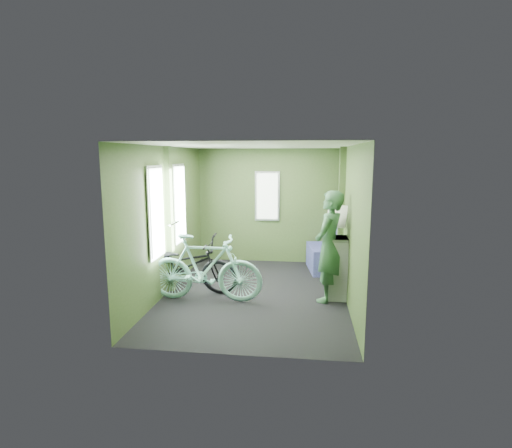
{
  "coord_description": "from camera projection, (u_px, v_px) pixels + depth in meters",
  "views": [
    {
      "loc": [
        0.75,
        -6.01,
        2.15
      ],
      "look_at": [
        0.0,
        0.1,
        1.1
      ],
      "focal_mm": 28.0,
      "sensor_mm": 36.0,
      "label": 1
    }
  ],
  "objects": [
    {
      "name": "bench_seat",
      "position": [
        325.0,
        255.0,
        7.56
      ],
      "size": [
        0.64,
        0.99,
        0.98
      ],
      "rotation": [
        0.0,
        0.0,
        0.14
      ],
      "color": "navy",
      "rests_on": "ground"
    },
    {
      "name": "room",
      "position": [
        253.0,
        203.0,
        6.13
      ],
      "size": [
        4.0,
        4.02,
        2.31
      ],
      "color": "black",
      "rests_on": "ground"
    },
    {
      "name": "bicycle_mint",
      "position": [
        205.0,
        301.0,
        5.98
      ],
      "size": [
        1.73,
        0.61,
        1.08
      ],
      "primitive_type": "imported",
      "rotation": [
        0.0,
        -0.1,
        1.56
      ],
      "color": "#8BD4C8",
      "rests_on": "ground"
    },
    {
      "name": "passenger",
      "position": [
        329.0,
        246.0,
        5.89
      ],
      "size": [
        0.61,
        0.76,
        1.66
      ],
      "rotation": [
        0.0,
        0.0,
        -1.99
      ],
      "color": "#315A39",
      "rests_on": "ground"
    },
    {
      "name": "waste_box",
      "position": [
        337.0,
        268.0,
        6.06
      ],
      "size": [
        0.28,
        0.39,
        0.95
      ],
      "primitive_type": "cube",
      "color": "gray",
      "rests_on": "ground"
    },
    {
      "name": "bicycle_black",
      "position": [
        185.0,
        293.0,
        6.36
      ],
      "size": [
        1.8,
        0.92,
        1.02
      ],
      "primitive_type": "imported",
      "rotation": [
        0.0,
        -0.2,
        1.49
      ],
      "color": "black",
      "rests_on": "ground"
    }
  ]
}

